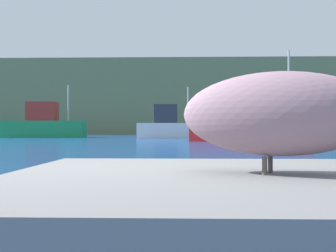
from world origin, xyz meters
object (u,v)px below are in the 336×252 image
(fishing_boat_green, at_px, (43,125))
(fishing_boat_white, at_px, (168,126))
(pelican, at_px, (279,112))
(fishing_boat_red, at_px, (257,125))

(fishing_boat_green, relative_size, fishing_boat_white, 1.34)
(pelican, distance_m, fishing_boat_red, 26.56)
(fishing_boat_white, height_order, fishing_boat_red, fishing_boat_red)
(fishing_boat_white, relative_size, fishing_boat_red, 0.71)
(pelican, xyz_separation_m, fishing_boat_white, (-1.94, 36.35, 0.07))
(fishing_boat_white, bearing_deg, pelican, -91.81)
(fishing_boat_white, bearing_deg, fishing_boat_red, -64.83)
(fishing_boat_white, xyz_separation_m, fishing_boat_red, (5.82, -10.07, 0.03))
(fishing_boat_green, bearing_deg, fishing_boat_red, -38.22)
(fishing_boat_red, bearing_deg, pelican, -81.54)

